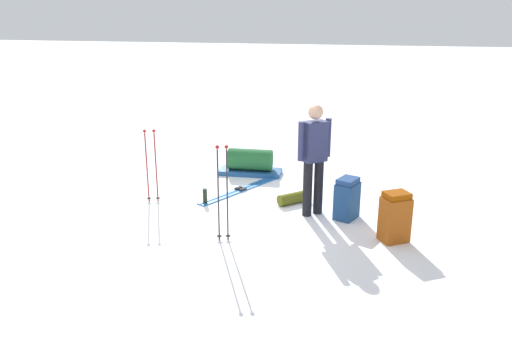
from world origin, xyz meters
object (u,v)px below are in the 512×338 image
object	(u,v)px
sleeping_mat_rolled	(294,198)
thermos_bottle	(205,196)
backpack_bright	(395,217)
gear_sled	(250,163)
skier_standing	(314,154)
ski_pair_near	(241,190)
ski_poles_planted_near	(151,162)
ski_poles_planted_far	(223,189)
backpack_large_dark	(347,199)

from	to	relation	value
sleeping_mat_rolled	thermos_bottle	size ratio (longest dim) A/B	2.12
backpack_bright	gear_sled	world-z (taller)	backpack_bright
skier_standing	ski_pair_near	size ratio (longest dim) A/B	0.97
ski_poles_planted_near	gear_sled	distance (m)	2.19
sleeping_mat_rolled	ski_poles_planted_far	bearing A→B (deg)	65.60
skier_standing	ski_poles_planted_near	xyz separation A→B (m)	(2.59, 0.04, -0.28)
ski_pair_near	ski_poles_planted_near	bearing A→B (deg)	33.61
gear_sled	ski_poles_planted_far	bearing A→B (deg)	96.34
ski_poles_planted_far	backpack_large_dark	bearing A→B (deg)	-144.05
backpack_bright	ski_poles_planted_far	xyz separation A→B (m)	(2.25, 0.49, 0.40)
backpack_large_dark	gear_sled	xyz separation A→B (m)	(1.91, -1.78, -0.08)
backpack_bright	sleeping_mat_rolled	world-z (taller)	backpack_bright
sleeping_mat_rolled	backpack_bright	bearing A→B (deg)	144.46
backpack_large_dark	thermos_bottle	world-z (taller)	backpack_large_dark
ski_pair_near	thermos_bottle	xyz separation A→B (m)	(0.40, 0.74, 0.12)
ski_poles_planted_far	sleeping_mat_rolled	xyz separation A→B (m)	(-0.72, -1.59, -0.65)
ski_pair_near	sleeping_mat_rolled	distance (m)	1.07
ski_poles_planted_far	thermos_bottle	bearing A→B (deg)	-61.62
ski_poles_planted_far	thermos_bottle	distance (m)	1.54
backpack_bright	thermos_bottle	size ratio (longest dim) A/B	2.67
gear_sled	thermos_bottle	size ratio (longest dim) A/B	4.60
skier_standing	thermos_bottle	size ratio (longest dim) A/B	6.54
skier_standing	backpack_bright	world-z (taller)	skier_standing
backpack_large_dark	ski_poles_planted_far	bearing A→B (deg)	35.95
ski_poles_planted_far	gear_sled	bearing A→B (deg)	-83.66
backpack_large_dark	ski_poles_planted_far	xyz separation A→B (m)	(1.58, 1.15, 0.43)
backpack_bright	gear_sled	xyz separation A→B (m)	(2.58, -2.43, -0.12)
ski_pair_near	thermos_bottle	bearing A→B (deg)	61.30
ski_pair_near	gear_sled	bearing A→B (deg)	-86.72
backpack_bright	ski_poles_planted_near	world-z (taller)	ski_poles_planted_near
gear_sled	sleeping_mat_rolled	distance (m)	1.70
skier_standing	ski_poles_planted_near	world-z (taller)	skier_standing
thermos_bottle	skier_standing	bearing A→B (deg)	178.20
ski_poles_planted_far	sleeping_mat_rolled	bearing A→B (deg)	-114.40
ski_pair_near	backpack_bright	xyz separation A→B (m)	(-2.52, 1.49, 0.33)
thermos_bottle	backpack_bright	bearing A→B (deg)	165.55
ski_pair_near	backpack_large_dark	distance (m)	2.06
ski_poles_planted_near	skier_standing	bearing A→B (deg)	-179.05
ski_pair_near	backpack_bright	distance (m)	2.95
gear_sled	skier_standing	bearing A→B (deg)	128.74
backpack_bright	gear_sled	distance (m)	3.55
backpack_large_dark	sleeping_mat_rolled	size ratio (longest dim) A/B	1.15
backpack_large_dark	thermos_bottle	xyz separation A→B (m)	(2.26, -0.10, -0.18)
ski_poles_planted_far	thermos_bottle	size ratio (longest dim) A/B	5.14
ski_poles_planted_near	thermos_bottle	world-z (taller)	ski_poles_planted_near
ski_poles_planted_near	sleeping_mat_rolled	distance (m)	2.36
ski_pair_near	thermos_bottle	distance (m)	0.85
ski_poles_planted_near	ski_poles_planted_far	bearing A→B (deg)	142.99
ski_pair_near	sleeping_mat_rolled	bearing A→B (deg)	158.20
backpack_large_dark	ski_pair_near	bearing A→B (deg)	-24.32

